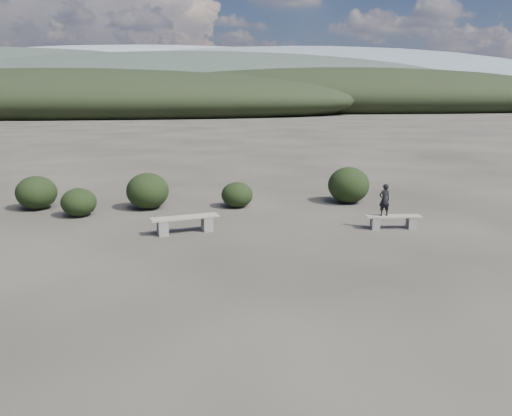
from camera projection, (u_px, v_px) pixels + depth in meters
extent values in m
plane|color=#2E2B24|center=(260.00, 302.00, 9.86)|extent=(1200.00, 1200.00, 0.00)
cube|color=slate|center=(163.00, 228.00, 14.46)|extent=(0.37, 0.45, 0.45)
cube|color=slate|center=(207.00, 223.00, 14.94)|extent=(0.37, 0.45, 0.45)
cube|color=gray|center=(185.00, 217.00, 14.64)|extent=(2.05, 0.92, 0.06)
cube|color=slate|center=(375.00, 223.00, 15.13)|extent=(0.25, 0.34, 0.37)
cube|color=slate|center=(411.00, 223.00, 15.18)|extent=(0.25, 0.34, 0.37)
cube|color=gray|center=(393.00, 216.00, 15.11)|extent=(1.69, 0.46, 0.05)
imported|color=black|center=(384.00, 200.00, 14.98)|extent=(0.38, 0.28, 0.98)
ellipsoid|color=black|center=(79.00, 202.00, 16.68)|extent=(1.16, 1.16, 0.95)
ellipsoid|color=black|center=(148.00, 191.00, 17.75)|extent=(1.50, 1.50, 1.29)
ellipsoid|color=black|center=(237.00, 195.00, 18.02)|extent=(1.14, 1.14, 0.92)
ellipsoid|color=black|center=(349.00, 185.00, 18.73)|extent=(1.55, 1.55, 1.35)
ellipsoid|color=black|center=(36.00, 193.00, 17.70)|extent=(1.40, 1.40, 1.19)
ellipsoid|color=black|center=(71.00, 101.00, 93.72)|extent=(110.00, 40.00, 12.00)
ellipsoid|color=black|center=(350.00, 98.00, 119.53)|extent=(120.00, 44.00, 14.00)
ellipsoid|color=#2D362C|center=(202.00, 90.00, 163.65)|extent=(190.00, 64.00, 24.00)
ellipsoid|color=slate|center=(315.00, 84.00, 305.89)|extent=(340.00, 110.00, 44.00)
ellipsoid|color=gray|center=(161.00, 83.00, 391.28)|extent=(460.00, 140.00, 56.00)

